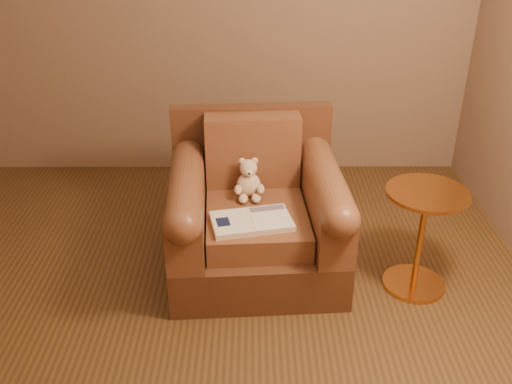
{
  "coord_description": "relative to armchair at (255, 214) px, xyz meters",
  "views": [
    {
      "loc": [
        0.34,
        -2.31,
        2.06
      ],
      "look_at": [
        0.35,
        0.53,
        0.55
      ],
      "focal_mm": 40.0,
      "sensor_mm": 36.0,
      "label": 1
    }
  ],
  "objects": [
    {
      "name": "armchair",
      "position": [
        0.0,
        0.0,
        0.0
      ],
      "size": [
        1.05,
        1.0,
        0.89
      ],
      "rotation": [
        0.0,
        0.0,
        0.06
      ],
      "color": "#542F1C",
      "rests_on": "floor"
    },
    {
      "name": "guidebook",
      "position": [
        -0.02,
        -0.25,
        0.1
      ],
      "size": [
        0.48,
        0.35,
        0.04
      ],
      "rotation": [
        0.0,
        0.0,
        0.21
      ],
      "color": "beige",
      "rests_on": "armchair"
    },
    {
      "name": "teddy_bear",
      "position": [
        -0.04,
        0.08,
        0.17
      ],
      "size": [
        0.18,
        0.2,
        0.25
      ],
      "rotation": [
        0.0,
        0.0,
        0.07
      ],
      "color": "beige",
      "rests_on": "armchair"
    },
    {
      "name": "side_table",
      "position": [
        0.93,
        -0.24,
        -0.01
      ],
      "size": [
        0.45,
        0.45,
        0.63
      ],
      "color": "#D5893A",
      "rests_on": "floor"
    },
    {
      "name": "floor",
      "position": [
        -0.35,
        -0.62,
        -0.35
      ],
      "size": [
        4.0,
        4.0,
        0.0
      ],
      "primitive_type": "plane",
      "color": "brown",
      "rests_on": "ground"
    }
  ]
}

